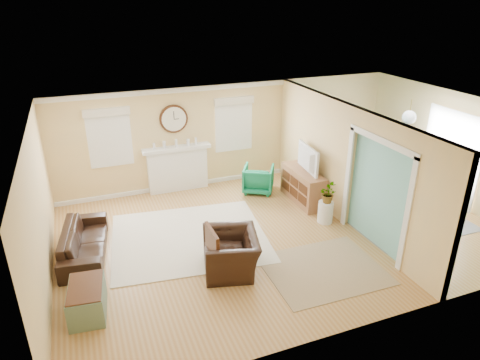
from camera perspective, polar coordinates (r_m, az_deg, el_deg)
name	(u,v)px	position (r m, az deg, el deg)	size (l,w,h in m)	color
floor	(280,231)	(9.21, 5.36, -6.83)	(9.00, 9.00, 0.00)	#A36D36
wall_back	(231,133)	(11.22, -1.18, 6.22)	(9.00, 0.02, 2.60)	#EDC576
wall_front	(377,253)	(6.41, 17.84, -9.20)	(9.00, 0.02, 2.60)	#EDC576
wall_left	(39,213)	(7.86, -25.22, -4.05)	(0.02, 6.00, 2.60)	#EDC576
wall_right	(454,148)	(11.29, 26.63, 3.79)	(0.02, 6.00, 2.60)	#EDC576
ceiling	(285,112)	(8.21, 6.05, 9.02)	(9.00, 6.00, 0.02)	white
partition	(339,158)	(9.56, 13.09, 2.82)	(0.17, 6.00, 2.60)	#EDC576
fireplace	(178,168)	(10.95, -8.32, 1.62)	(1.70, 0.30, 1.17)	white
wall_clock	(174,119)	(10.63, -8.83, 8.06)	(0.70, 0.07, 0.70)	#4E2811
window_left	(109,133)	(10.47, -17.07, 5.95)	(1.05, 0.13, 1.42)	white
window_right	(234,120)	(11.09, -0.86, 7.95)	(1.05, 0.13, 1.42)	white
french_doors	(451,157)	(11.32, 26.29, 2.82)	(0.06, 1.70, 2.20)	white
pendant	(409,117)	(10.01, 21.62, 7.78)	(0.30, 0.30, 0.55)	gold
rug_cream	(189,237)	(9.01, -6.77, -7.60)	(3.10, 2.69, 0.02)	beige
rug_jute	(324,269)	(8.16, 11.09, -11.62)	(2.08, 1.70, 0.01)	tan
rug_grey	(387,208)	(10.68, 19.01, -3.57)	(2.56, 3.19, 0.01)	slate
sofa	(84,242)	(8.81, -20.07, -7.71)	(1.94, 0.76, 0.57)	black
eames_chair	(231,253)	(7.82, -1.21, -9.68)	(1.10, 0.96, 0.71)	black
green_chair	(258,179)	(10.84, 2.46, 0.14)	(0.72, 0.75, 0.68)	#0D7144
trunk	(87,300)	(7.35, -19.70, -14.79)	(0.63, 0.93, 0.50)	slate
credenza	(303,186)	(10.39, 8.36, -0.80)	(0.48, 1.42, 0.80)	#93603D
tv	(304,159)	(10.12, 8.51, 2.83)	(1.06, 0.14, 0.61)	black
garden_stool	(325,212)	(9.60, 11.32, -4.21)	(0.33, 0.33, 0.49)	white
potted_plant	(327,193)	(9.40, 11.54, -1.74)	(0.38, 0.33, 0.43)	#337F33
dining_table	(389,195)	(10.53, 19.25, -1.91)	(1.98, 1.10, 0.70)	#4E2811
dining_chair_n	(365,170)	(11.18, 16.34, 1.27)	(0.49, 0.49, 0.99)	slate
dining_chair_s	(425,204)	(9.86, 23.48, -2.98)	(0.46, 0.46, 0.96)	slate
dining_chair_w	(370,194)	(10.04, 16.93, -1.83)	(0.39, 0.39, 0.88)	white
dining_chair_e	(415,181)	(10.93, 22.25, -0.13)	(0.54, 0.54, 0.98)	slate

